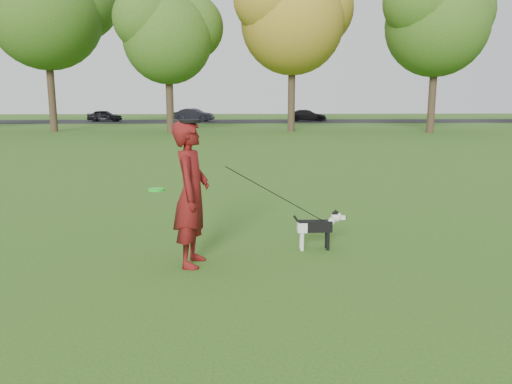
{
  "coord_description": "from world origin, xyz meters",
  "views": [
    {
      "loc": [
        0.15,
        -7.39,
        2.38
      ],
      "look_at": [
        0.47,
        -0.01,
        0.95
      ],
      "focal_mm": 35.0,
      "sensor_mm": 36.0,
      "label": 1
    }
  ],
  "objects_px": {
    "man": "(191,194)",
    "dog": "(319,225)",
    "car_right": "(307,115)",
    "car_left": "(105,116)",
    "car_mid": "(194,115)"
  },
  "relations": [
    {
      "from": "dog",
      "to": "car_right",
      "type": "xyz_separation_m",
      "value": [
        5.6,
        39.89,
        0.16
      ]
    },
    {
      "from": "dog",
      "to": "car_right",
      "type": "distance_m",
      "value": 40.28
    },
    {
      "from": "car_mid",
      "to": "car_right",
      "type": "distance_m",
      "value": 10.65
    },
    {
      "from": "dog",
      "to": "car_right",
      "type": "height_order",
      "value": "car_right"
    },
    {
      "from": "man",
      "to": "car_mid",
      "type": "bearing_deg",
      "value": 11.97
    },
    {
      "from": "dog",
      "to": "car_left",
      "type": "bearing_deg",
      "value": 108.49
    },
    {
      "from": "car_right",
      "to": "man",
      "type": "bearing_deg",
      "value": 173.83
    },
    {
      "from": "man",
      "to": "dog",
      "type": "xyz_separation_m",
      "value": [
        1.92,
        0.63,
        -0.64
      ]
    },
    {
      "from": "car_mid",
      "to": "car_right",
      "type": "xyz_separation_m",
      "value": [
        10.65,
        0.0,
        -0.06
      ]
    },
    {
      "from": "man",
      "to": "car_mid",
      "type": "xyz_separation_m",
      "value": [
        -3.14,
        40.52,
        -0.41
      ]
    },
    {
      "from": "dog",
      "to": "car_left",
      "type": "height_order",
      "value": "car_left"
    },
    {
      "from": "man",
      "to": "dog",
      "type": "relative_size",
      "value": 2.44
    },
    {
      "from": "man",
      "to": "car_left",
      "type": "bearing_deg",
      "value": 23.28
    },
    {
      "from": "car_left",
      "to": "car_right",
      "type": "bearing_deg",
      "value": -88.0
    },
    {
      "from": "car_mid",
      "to": "car_left",
      "type": "bearing_deg",
      "value": 103.15
    }
  ]
}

